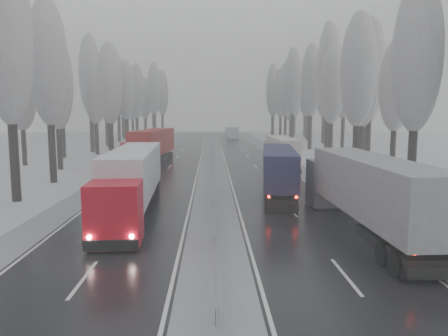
{
  "coord_description": "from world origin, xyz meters",
  "views": [
    {
      "loc": [
        -0.15,
        -16.76,
        6.59
      ],
      "look_at": [
        0.84,
        17.61,
        2.2
      ],
      "focal_mm": 35.0,
      "sensor_mm": 36.0,
      "label": 1
    }
  ],
  "objects_px": {
    "truck_blue_box": "(278,167)",
    "truck_red_red": "(151,145)",
    "truck_cream_box": "(280,150)",
    "box_truck_distant": "(232,133)",
    "truck_red_white": "(132,178)",
    "truck_grey_tarp": "(364,188)"
  },
  "relations": [
    {
      "from": "truck_cream_box",
      "to": "truck_red_red",
      "type": "bearing_deg",
      "value": 174.05
    },
    {
      "from": "truck_cream_box",
      "to": "truck_blue_box",
      "type": "bearing_deg",
      "value": -99.73
    },
    {
      "from": "truck_grey_tarp",
      "to": "truck_red_white",
      "type": "distance_m",
      "value": 14.21
    },
    {
      "from": "box_truck_distant",
      "to": "truck_red_white",
      "type": "height_order",
      "value": "truck_red_white"
    },
    {
      "from": "truck_red_red",
      "to": "truck_blue_box",
      "type": "bearing_deg",
      "value": -50.31
    },
    {
      "from": "truck_grey_tarp",
      "to": "truck_cream_box",
      "type": "distance_m",
      "value": 29.15
    },
    {
      "from": "truck_grey_tarp",
      "to": "box_truck_distant",
      "type": "relative_size",
      "value": 1.99
    },
    {
      "from": "box_truck_distant",
      "to": "truck_red_red",
      "type": "relative_size",
      "value": 0.48
    },
    {
      "from": "truck_cream_box",
      "to": "box_truck_distant",
      "type": "distance_m",
      "value": 56.27
    },
    {
      "from": "truck_blue_box",
      "to": "truck_red_red",
      "type": "height_order",
      "value": "truck_red_red"
    },
    {
      "from": "truck_blue_box",
      "to": "truck_cream_box",
      "type": "height_order",
      "value": "truck_blue_box"
    },
    {
      "from": "truck_cream_box",
      "to": "truck_red_white",
      "type": "xyz_separation_m",
      "value": [
        -13.45,
        -24.57,
        0.31
      ]
    },
    {
      "from": "truck_red_white",
      "to": "truck_red_red",
      "type": "distance_m",
      "value": 26.27
    },
    {
      "from": "box_truck_distant",
      "to": "truck_red_red",
      "type": "distance_m",
      "value": 56.01
    },
    {
      "from": "truck_cream_box",
      "to": "truck_grey_tarp",
      "type": "bearing_deg",
      "value": -90.18
    },
    {
      "from": "truck_grey_tarp",
      "to": "truck_blue_box",
      "type": "relative_size",
      "value": 1.13
    },
    {
      "from": "truck_grey_tarp",
      "to": "truck_red_white",
      "type": "xyz_separation_m",
      "value": [
        -13.45,
        4.58,
        -0.04
      ]
    },
    {
      "from": "truck_grey_tarp",
      "to": "truck_cream_box",
      "type": "height_order",
      "value": "truck_grey_tarp"
    },
    {
      "from": "truck_blue_box",
      "to": "truck_red_red",
      "type": "bearing_deg",
      "value": 130.52
    },
    {
      "from": "truck_cream_box",
      "to": "truck_red_red",
      "type": "height_order",
      "value": "truck_red_red"
    },
    {
      "from": "truck_blue_box",
      "to": "truck_red_white",
      "type": "height_order",
      "value": "truck_red_white"
    },
    {
      "from": "truck_cream_box",
      "to": "box_truck_distant",
      "type": "xyz_separation_m",
      "value": [
        -3.25,
        56.18,
        -0.57
      ]
    }
  ]
}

